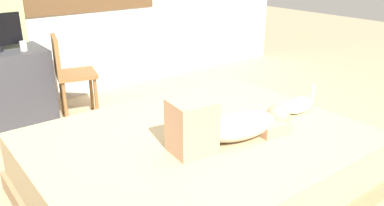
% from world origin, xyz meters
% --- Properties ---
extents(ground_plane, '(16.00, 16.00, 0.00)m').
position_xyz_m(ground_plane, '(0.00, 0.00, 0.00)').
color(ground_plane, tan).
extents(bed, '(2.24, 1.77, 0.44)m').
position_xyz_m(bed, '(-0.11, 0.04, 0.22)').
color(bed, '#997A56').
rests_on(bed, ground).
extents(person_lying, '(0.94, 0.35, 0.34)m').
position_xyz_m(person_lying, '(-0.00, -0.16, 0.56)').
color(person_lying, '#CCB299').
rests_on(person_lying, bed).
extents(cat, '(0.36, 0.13, 0.21)m').
position_xyz_m(cat, '(0.73, -0.13, 0.51)').
color(cat, silver).
rests_on(cat, bed).
extents(desk, '(0.90, 0.56, 0.74)m').
position_xyz_m(desk, '(-0.91, 2.12, 0.37)').
color(desk, '#38383D').
rests_on(desk, ground).
extents(cup, '(0.06, 0.06, 0.09)m').
position_xyz_m(cup, '(-0.66, 2.00, 0.79)').
color(cup, white).
rests_on(cup, desk).
extents(chair_by_desk, '(0.46, 0.46, 0.86)m').
position_xyz_m(chair_by_desk, '(-0.30, 1.88, 0.51)').
color(chair_by_desk, brown).
rests_on(chair_by_desk, ground).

